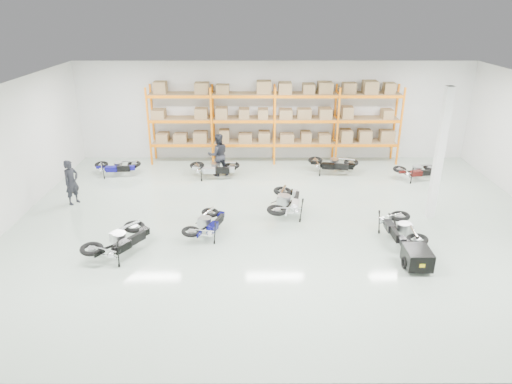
{
  "coord_description": "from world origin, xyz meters",
  "views": [
    {
      "loc": [
        -0.86,
        -13.79,
        6.93
      ],
      "look_at": [
        -0.84,
        0.1,
        1.1
      ],
      "focal_mm": 32.0,
      "sensor_mm": 36.0,
      "label": 1
    }
  ],
  "objects_px": {
    "moto_back_c": "(333,161)",
    "person_left": "(72,182)",
    "moto_black_far_left": "(119,236)",
    "moto_back_a": "(117,164)",
    "moto_silver_left": "(287,198)",
    "person_back": "(218,155)",
    "moto_touring_right": "(401,224)",
    "moto_back_d": "(417,168)",
    "moto_blue_centre": "(207,220)",
    "trailer": "(417,258)",
    "moto_back_b": "(214,165)"
  },
  "relations": [
    {
      "from": "moto_back_a",
      "to": "person_back",
      "type": "distance_m",
      "value": 4.38
    },
    {
      "from": "moto_touring_right",
      "to": "moto_back_b",
      "type": "bearing_deg",
      "value": 136.53
    },
    {
      "from": "moto_blue_centre",
      "to": "person_left",
      "type": "xyz_separation_m",
      "value": [
        -5.17,
        2.5,
        0.31
      ]
    },
    {
      "from": "moto_blue_centre",
      "to": "moto_back_c",
      "type": "bearing_deg",
      "value": -111.85
    },
    {
      "from": "moto_silver_left",
      "to": "moto_touring_right",
      "type": "relative_size",
      "value": 1.06
    },
    {
      "from": "moto_black_far_left",
      "to": "moto_back_a",
      "type": "height_order",
      "value": "moto_black_far_left"
    },
    {
      "from": "moto_silver_left",
      "to": "person_back",
      "type": "bearing_deg",
      "value": -45.84
    },
    {
      "from": "moto_touring_right",
      "to": "trailer",
      "type": "height_order",
      "value": "moto_touring_right"
    },
    {
      "from": "moto_silver_left",
      "to": "trailer",
      "type": "xyz_separation_m",
      "value": [
        3.4,
        -3.56,
        -0.26
      ]
    },
    {
      "from": "moto_silver_left",
      "to": "moto_back_c",
      "type": "distance_m",
      "value": 4.7
    },
    {
      "from": "moto_back_d",
      "to": "moto_blue_centre",
      "type": "bearing_deg",
      "value": 111.62
    },
    {
      "from": "moto_silver_left",
      "to": "moto_back_c",
      "type": "height_order",
      "value": "moto_silver_left"
    },
    {
      "from": "moto_blue_centre",
      "to": "moto_touring_right",
      "type": "relative_size",
      "value": 0.91
    },
    {
      "from": "moto_back_d",
      "to": "person_left",
      "type": "height_order",
      "value": "person_left"
    },
    {
      "from": "moto_blue_centre",
      "to": "person_back",
      "type": "xyz_separation_m",
      "value": [
        -0.04,
        5.47,
        0.39
      ]
    },
    {
      "from": "moto_black_far_left",
      "to": "moto_touring_right",
      "type": "xyz_separation_m",
      "value": [
        8.47,
        0.78,
        -0.02
      ]
    },
    {
      "from": "trailer",
      "to": "moto_back_c",
      "type": "distance_m",
      "value": 7.77
    },
    {
      "from": "moto_touring_right",
      "to": "moto_blue_centre",
      "type": "bearing_deg",
      "value": 174.55
    },
    {
      "from": "trailer",
      "to": "person_left",
      "type": "distance_m",
      "value": 12.09
    },
    {
      "from": "moto_blue_centre",
      "to": "moto_black_far_left",
      "type": "distance_m",
      "value": 2.72
    },
    {
      "from": "moto_silver_left",
      "to": "moto_back_a",
      "type": "height_order",
      "value": "moto_silver_left"
    },
    {
      "from": "moto_back_a",
      "to": "moto_back_b",
      "type": "bearing_deg",
      "value": -96.7
    },
    {
      "from": "moto_back_c",
      "to": "moto_back_d",
      "type": "relative_size",
      "value": 1.13
    },
    {
      "from": "moto_back_c",
      "to": "person_left",
      "type": "distance_m",
      "value": 10.55
    },
    {
      "from": "moto_silver_left",
      "to": "moto_back_a",
      "type": "relative_size",
      "value": 1.19
    },
    {
      "from": "moto_silver_left",
      "to": "person_back",
      "type": "distance_m",
      "value": 4.75
    },
    {
      "from": "moto_silver_left",
      "to": "person_left",
      "type": "height_order",
      "value": "person_left"
    },
    {
      "from": "moto_silver_left",
      "to": "moto_touring_right",
      "type": "height_order",
      "value": "moto_silver_left"
    },
    {
      "from": "person_left",
      "to": "person_back",
      "type": "relative_size",
      "value": 0.91
    },
    {
      "from": "moto_back_b",
      "to": "person_back",
      "type": "bearing_deg",
      "value": -29.3
    },
    {
      "from": "trailer",
      "to": "moto_back_b",
      "type": "bearing_deg",
      "value": 131.9
    },
    {
      "from": "moto_silver_left",
      "to": "trailer",
      "type": "bearing_deg",
      "value": 143.49
    },
    {
      "from": "moto_touring_right",
      "to": "moto_back_d",
      "type": "relative_size",
      "value": 1.15
    },
    {
      "from": "moto_touring_right",
      "to": "trailer",
      "type": "relative_size",
      "value": 1.3
    },
    {
      "from": "moto_back_b",
      "to": "moto_back_a",
      "type": "bearing_deg",
      "value": 86.56
    },
    {
      "from": "moto_blue_centre",
      "to": "moto_back_b",
      "type": "distance_m",
      "value": 5.19
    },
    {
      "from": "moto_silver_left",
      "to": "moto_back_a",
      "type": "bearing_deg",
      "value": -19.12
    },
    {
      "from": "moto_silver_left",
      "to": "person_left",
      "type": "relative_size",
      "value": 1.2
    },
    {
      "from": "moto_touring_right",
      "to": "moto_back_b",
      "type": "xyz_separation_m",
      "value": [
        -6.23,
        5.6,
        -0.02
      ]
    },
    {
      "from": "moto_black_far_left",
      "to": "trailer",
      "type": "bearing_deg",
      "value": -152.98
    },
    {
      "from": "moto_back_b",
      "to": "person_back",
      "type": "relative_size",
      "value": 0.99
    },
    {
      "from": "moto_touring_right",
      "to": "moto_back_b",
      "type": "height_order",
      "value": "moto_touring_right"
    },
    {
      "from": "moto_blue_centre",
      "to": "moto_back_a",
      "type": "relative_size",
      "value": 1.03
    },
    {
      "from": "moto_touring_right",
      "to": "person_back",
      "type": "xyz_separation_m",
      "value": [
        -6.07,
        5.88,
        0.34
      ]
    },
    {
      "from": "moto_touring_right",
      "to": "moto_silver_left",
      "type": "bearing_deg",
      "value": 148.43
    },
    {
      "from": "moto_back_c",
      "to": "person_back",
      "type": "distance_m",
      "value": 4.95
    },
    {
      "from": "moto_silver_left",
      "to": "person_left",
      "type": "distance_m",
      "value": 7.87
    },
    {
      "from": "moto_back_c",
      "to": "person_back",
      "type": "xyz_separation_m",
      "value": [
        -4.93,
        -0.2,
        0.35
      ]
    },
    {
      "from": "moto_touring_right",
      "to": "moto_back_d",
      "type": "height_order",
      "value": "moto_touring_right"
    },
    {
      "from": "moto_blue_centre",
      "to": "moto_back_d",
      "type": "bearing_deg",
      "value": -130.38
    }
  ]
}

